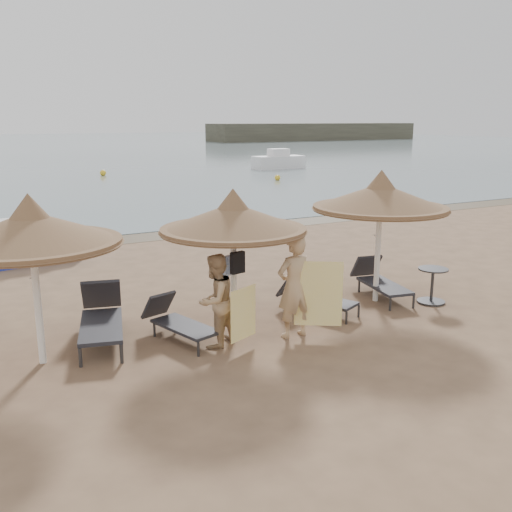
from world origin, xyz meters
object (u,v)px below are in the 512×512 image
Objects in this scene: palapa_left at (31,230)px; person_right at (294,279)px; palapa_right at (380,197)px; lounger_near_right at (313,296)px; palapa_center at (233,218)px; lounger_near_left at (177,320)px; person_left at (215,293)px; side_table at (432,287)px; lounger_far_left at (101,316)px; lounger_far_right at (379,280)px; pedal_boat at (29,245)px.

person_right is at bearing -12.60° from palapa_left.
lounger_near_right is (-1.58, 0.04, -1.89)m from palapa_right.
lounger_near_left is at bearing 173.94° from palapa_center.
palapa_right is 1.51× the size of person_left.
person_left is (2.74, -0.65, -1.23)m from palapa_left.
side_table is 0.35× the size of person_right.
person_right is (-2.64, -0.93, -1.15)m from palapa_right.
person_right is (1.39, -0.27, 0.14)m from person_left.
lounger_near_left is 0.81× the size of person_right.
lounger_near_left is at bearing -11.63° from lounger_far_left.
lounger_near_left is at bearing -166.00° from lounger_far_right.
side_table is at bearing -42.09° from lounger_far_right.
lounger_far_left is at bearing 148.34° from lounger_near_right.
pedal_boat reaches higher than side_table.
person_right reaches higher than lounger_near_right.
lounger_far_left is at bearing -172.18° from lounger_far_right.
lounger_far_left is 1.26× the size of lounger_near_left.
lounger_near_right is at bearing 0.46° from palapa_left.
lounger_far_left is at bearing 137.59° from lounger_near_left.
palapa_center is at bearing -168.54° from person_left.
palapa_center is at bearing -2.32° from palapa_left.
side_table is 10.60m from pedal_boat.
lounger_far_left is at bearing 162.93° from palapa_center.
palapa_right is 5.99m from lounger_far_left.
palapa_left is 1.28× the size of person_right.
lounger_near_left is 0.65× the size of pedal_boat.
palapa_left is 3.07m from person_left.
palapa_left is at bearing 175.10° from side_table.
palapa_center reaches higher than person_left.
side_table reaches higher than lounger_near_right.
lounger_near_left is (-1.06, 0.11, -1.75)m from palapa_center.
lounger_far_right is (4.77, 0.26, 0.03)m from lounger_near_left.
lounger_near_left is 2.19m from person_right.
lounger_far_right is (1.85, 0.20, 0.03)m from lounger_near_right.
palapa_right reaches higher than lounger_near_right.
palapa_left is 6.77m from palapa_right.
palapa_center is 1.53× the size of lounger_near_right.
palapa_right is 4.88m from lounger_near_left.
palapa_left is 1.46× the size of lounger_far_right.
lounger_near_left is (1.19, -0.58, -0.09)m from lounger_far_left.
pedal_boat is (-6.06, 7.28, -1.79)m from palapa_right.
palapa_right is 1.28× the size of lounger_far_left.
palapa_left is at bearing -179.95° from palapa_right.
palapa_center reaches higher than lounger_near_left.
palapa_left is 1.25× the size of lounger_far_left.
lounger_near_left is at bearing -179.64° from palapa_right.
palapa_right is at bearing -25.82° from lounger_near_right.
palapa_left is 0.97× the size of palapa_right.
palapa_right reaches higher than lounger_far_right.
palapa_left is at bearing -167.18° from lounger_far_right.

